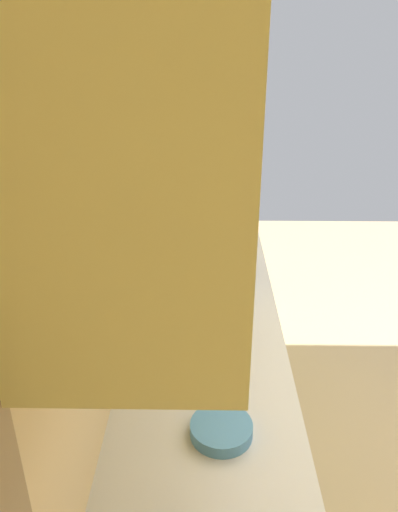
% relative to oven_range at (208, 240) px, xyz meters
% --- Properties ---
extents(wall_back, '(4.29, 0.12, 2.76)m').
position_rel_oven_range_xyz_m(wall_back, '(-1.72, 0.38, 0.90)').
color(wall_back, '#E8C17F').
rests_on(wall_back, ground_plane).
extents(counter_run, '(3.47, 0.62, 0.92)m').
position_rel_oven_range_xyz_m(counter_run, '(-2.06, 0.02, -0.01)').
color(counter_run, '#E3DF7E').
rests_on(counter_run, ground_plane).
extents(upper_cabinets, '(1.95, 0.36, 0.64)m').
position_rel_oven_range_xyz_m(upper_cabinets, '(-2.06, 0.14, 1.40)').
color(upper_cabinets, '#E5DD81').
extents(oven_range, '(0.66, 0.65, 1.10)m').
position_rel_oven_range_xyz_m(oven_range, '(0.00, 0.00, 0.00)').
color(oven_range, '#B7BABF').
rests_on(oven_range, ground_plane).
extents(microwave, '(0.47, 0.37, 0.32)m').
position_rel_oven_range_xyz_m(microwave, '(-1.40, 0.04, 0.61)').
color(microwave, white).
rests_on(microwave, counter_run).
extents(bowl, '(0.19, 0.19, 0.04)m').
position_rel_oven_range_xyz_m(bowl, '(-2.45, -0.03, 0.47)').
color(bowl, '#4C8CBF').
rests_on(bowl, counter_run).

